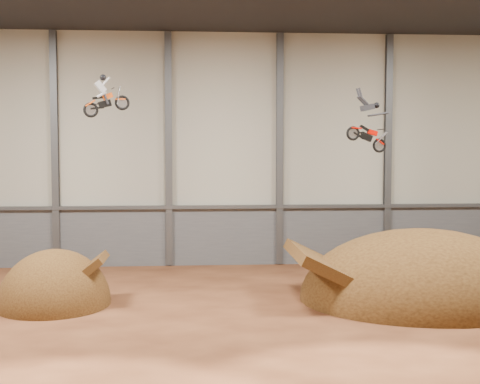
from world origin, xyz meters
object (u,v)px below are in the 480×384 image
object	(u,v)px
takeoff_ramp	(55,305)
landing_ramp	(422,299)
fmx_rider_b	(364,120)
fmx_rider_a	(108,92)

from	to	relation	value
takeoff_ramp	landing_ramp	world-z (taller)	landing_ramp
takeoff_ramp	fmx_rider_b	bearing A→B (deg)	-0.38
fmx_rider_a	landing_ramp	bearing A→B (deg)	-17.65
takeoff_ramp	fmx_rider_a	bearing A→B (deg)	10.39
takeoff_ramp	fmx_rider_b	distance (m)	16.47
takeoff_ramp	fmx_rider_b	xyz separation A→B (m)	(14.18, -0.09, 8.38)
fmx_rider_a	fmx_rider_b	xyz separation A→B (m)	(11.70, -0.55, -1.26)
takeoff_ramp	fmx_rider_b	world-z (taller)	fmx_rider_b
takeoff_ramp	fmx_rider_a	size ratio (longest dim) A/B	2.75
fmx_rider_b	fmx_rider_a	bearing A→B (deg)	169.27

